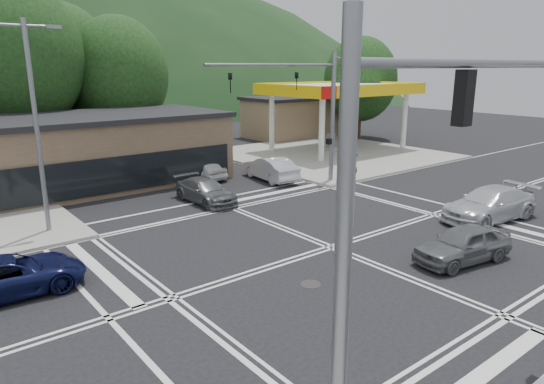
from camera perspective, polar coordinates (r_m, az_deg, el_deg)
ground at (r=19.97m, az=6.98°, el=-6.48°), size 120.00×120.00×0.00m
sidewalk_ne at (r=40.48m, az=6.86°, el=4.47°), size 16.00×16.00×0.15m
gas_station_canopy at (r=42.02m, az=8.04°, el=11.62°), size 12.32×8.34×5.75m
convenience_store at (r=50.83m, az=2.86°, el=8.70°), size 10.00×6.00×3.80m
commercial_row at (r=30.88m, az=-27.90°, el=3.32°), size 24.00×8.00×4.00m
tree_n_b at (r=37.71m, az=-28.07°, el=13.96°), size 9.00×9.00×12.98m
tree_n_c at (r=39.68m, az=-17.68°, el=13.02°), size 7.60×7.60×10.87m
tree_n_e at (r=42.52m, az=-23.63°, el=13.45°), size 8.40×8.40×11.98m
tree_ne at (r=49.87m, az=10.38°, el=12.91°), size 7.20×7.20×9.99m
streetlight_nw at (r=22.62m, az=-25.93°, el=7.84°), size 2.50×0.25×9.00m
signal_mast_ne at (r=29.43m, az=5.45°, el=10.52°), size 11.65×0.30×8.00m
signal_mast_sw at (r=8.71m, az=16.75°, el=0.44°), size 9.14×0.28×8.00m
car_blue_west at (r=17.85m, az=-28.47°, el=-8.66°), size 4.70×2.34×1.28m
car_grey_center at (r=19.58m, az=21.54°, el=-5.72°), size 4.26×2.29×1.38m
car_silver_east at (r=25.33m, az=24.24°, el=-1.29°), size 5.53×2.80×1.54m
car_queue_a at (r=31.16m, az=-0.20°, el=2.79°), size 2.10×4.75×1.52m
car_queue_b at (r=31.83m, az=-8.25°, el=2.75°), size 1.84×4.07×1.36m
car_northbound at (r=26.29m, az=-7.83°, el=0.14°), size 1.87×4.41×1.27m
pedestrian at (r=31.39m, az=9.64°, el=3.04°), size 0.70×0.63×1.61m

